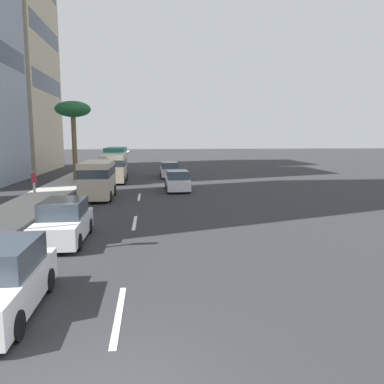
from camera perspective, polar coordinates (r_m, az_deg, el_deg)
ground_plane at (r=37.35m, az=-7.45°, el=1.68°), size 198.00×198.00×0.00m
sidewalk_right at (r=38.06m, az=-17.45°, el=1.60°), size 162.00×3.18×0.15m
lane_stripe_near at (r=9.73m, az=-10.83°, el=-17.39°), size 3.20×0.16×0.01m
lane_stripe_mid at (r=19.12m, az=-8.52°, el=-4.53°), size 3.20×0.16×0.01m
lane_stripe_far at (r=27.14m, az=-7.87°, el=-0.75°), size 3.20×0.16×0.01m
car_lead at (r=40.23m, az=-3.39°, el=3.28°), size 4.78×1.88×1.61m
van_third at (r=26.91m, az=-13.83°, el=2.11°), size 5.04×2.09×2.54m
car_fourth at (r=30.13m, az=-2.19°, el=1.64°), size 4.39×1.83×1.59m
car_fifth at (r=16.32m, az=-18.55°, el=-4.26°), size 4.28×1.81×1.67m
minibus_sixth at (r=44.69m, az=-11.22°, el=4.77°), size 6.48×2.26×3.00m
van_seventh at (r=36.19m, az=-11.52°, el=3.70°), size 5.15×2.23×2.57m
pedestrian_near_lamp at (r=29.84m, az=-22.45°, el=1.50°), size 0.30×0.33×1.62m
palm_tree at (r=38.10m, az=-17.29°, el=11.33°), size 3.27×3.27×7.35m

